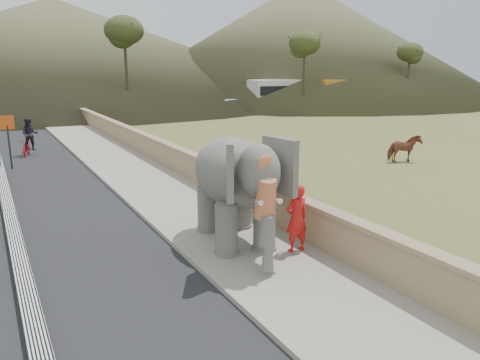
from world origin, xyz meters
The scene contains 15 objects.
ground centered at (0.00, 0.00, 0.00)m, with size 160.00×160.00×0.00m, color olive.
road centered at (-5.00, 10.00, 0.01)m, with size 7.00×120.00×0.03m, color black.
median centered at (-5.00, 10.00, 0.11)m, with size 0.35×120.00×0.22m, color black.
walkway centered at (0.00, 10.00, 0.07)m, with size 3.00×120.00×0.15m, color #9E9687.
parapet centered at (1.65, 10.00, 0.55)m, with size 0.30×120.00×1.10m, color tan.
signboard centered at (-4.50, 17.47, 1.64)m, with size 0.60×0.08×2.40m.
cow centered at (12.09, 10.20, 0.66)m, with size 0.71×1.56×1.32m, color brown.
distant_car centered at (16.24, 35.64, 0.72)m, with size 1.70×4.23×1.44m, color #AFAEB5.
bus_white centered at (23.66, 34.76, 1.55)m, with size 2.50×11.00×3.10m, color silver.
bus_orange centered at (30.12, 32.11, 1.55)m, with size 2.50×11.00×3.10m, color #C27D22.
hill_right centered at (36.00, 52.00, 8.00)m, with size 56.00×56.00×16.00m, color brown.
hill_far centered at (5.00, 70.00, 7.00)m, with size 80.00×80.00×14.00m, color brown.
elephant_and_man centered at (0.02, 4.72, 1.54)m, with size 2.56×4.13×2.80m.
motorcyclist centered at (-3.49, 20.65, 0.79)m, with size 1.15×1.73×1.96m.
trees centered at (2.63, 30.66, 4.19)m, with size 47.46×42.38×9.83m.
Camera 1 is at (-5.36, -5.33, 4.56)m, focal length 35.00 mm.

